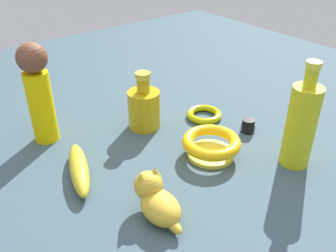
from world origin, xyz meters
TOP-DOWN VIEW (x-y plane):
  - ground at (0.00, 0.00)m, footprint 2.00×2.00m
  - bangle at (0.05, -0.17)m, footprint 0.10×0.10m
  - bottle_short at (0.12, -0.01)m, footprint 0.09×0.09m
  - nail_polish_jar at (-0.07, -0.21)m, footprint 0.04×0.04m
  - bottle_tall at (-0.23, -0.19)m, footprint 0.07×0.07m
  - person_figure_adult at (0.22, 0.22)m, footprint 0.08×0.08m
  - cat_figurine at (-0.17, 0.16)m, footprint 0.14×0.07m
  - banana at (0.03, 0.23)m, footprint 0.19×0.10m
  - bowl at (-0.09, -0.06)m, footprint 0.14×0.14m

SIDE VIEW (x-z plane):
  - ground at x=0.00m, z-range 0.00..0.00m
  - bangle at x=0.05m, z-range 0.00..0.02m
  - nail_polish_jar at x=-0.07m, z-range 0.00..0.04m
  - banana at x=0.03m, z-range 0.00..0.04m
  - bowl at x=-0.09m, z-range 0.01..0.06m
  - cat_figurine at x=-0.17m, z-range -0.01..0.08m
  - bottle_short at x=0.12m, z-range -0.02..0.14m
  - bottle_tall at x=-0.23m, z-range -0.02..0.23m
  - person_figure_adult at x=0.22m, z-range 0.01..0.26m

